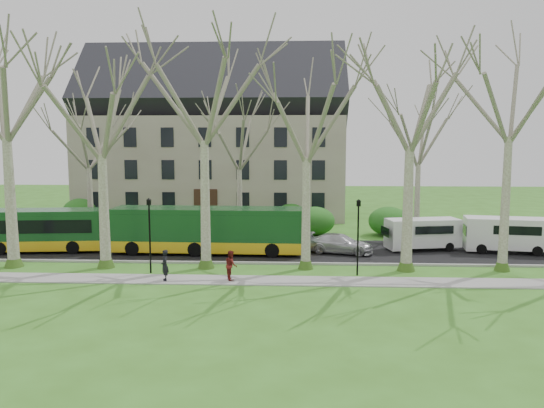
# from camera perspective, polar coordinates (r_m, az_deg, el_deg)

# --- Properties ---
(ground) EXTENTS (120.00, 120.00, 0.00)m
(ground) POSITION_cam_1_polar(r_m,az_deg,el_deg) (31.93, -1.90, -7.10)
(ground) COLOR #3A7120
(ground) RESTS_ON ground
(sidewalk) EXTENTS (70.00, 2.00, 0.06)m
(sidewalk) POSITION_cam_1_polar(r_m,az_deg,el_deg) (29.51, -2.29, -8.21)
(sidewalk) COLOR gray
(sidewalk) RESTS_ON ground
(road) EXTENTS (80.00, 8.00, 0.06)m
(road) POSITION_cam_1_polar(r_m,az_deg,el_deg) (37.27, -1.23, -5.03)
(road) COLOR black
(road) RESTS_ON ground
(curb) EXTENTS (80.00, 0.25, 0.14)m
(curb) POSITION_cam_1_polar(r_m,az_deg,el_deg) (33.36, -1.70, -6.37)
(curb) COLOR #A5A39E
(curb) RESTS_ON ground
(building) EXTENTS (26.50, 12.20, 16.00)m
(building) POSITION_cam_1_polar(r_m,az_deg,el_deg) (55.54, -6.18, 7.18)
(building) COLOR gray
(building) RESTS_ON ground
(tree_row_verge) EXTENTS (49.00, 7.00, 14.00)m
(tree_row_verge) POSITION_cam_1_polar(r_m,az_deg,el_deg) (31.30, -1.91, 5.57)
(tree_row_verge) COLOR gray
(tree_row_verge) RESTS_ON ground
(tree_row_far) EXTENTS (33.00, 7.00, 12.00)m
(tree_row_far) POSITION_cam_1_polar(r_m,az_deg,el_deg) (42.10, -2.56, 4.53)
(tree_row_far) COLOR gray
(tree_row_far) RESTS_ON ground
(lamp_row) EXTENTS (36.22, 0.22, 4.30)m
(lamp_row) POSITION_cam_1_polar(r_m,az_deg,el_deg) (30.42, -2.07, -2.84)
(lamp_row) COLOR black
(lamp_row) RESTS_ON ground
(hedges) EXTENTS (30.60, 8.60, 2.00)m
(hedges) POSITION_cam_1_polar(r_m,az_deg,el_deg) (45.94, -6.33, -1.58)
(hedges) COLOR #2C5C1A
(hedges) RESTS_ON ground
(bus_lead) EXTENTS (12.17, 3.85, 2.99)m
(bus_lead) POSITION_cam_1_polar(r_m,az_deg,el_deg) (40.67, -25.88, -2.53)
(bus_lead) COLOR #13431B
(bus_lead) RESTS_ON road
(bus_follow) EXTENTS (12.86, 2.94, 3.20)m
(bus_follow) POSITION_cam_1_polar(r_m,az_deg,el_deg) (36.37, -6.93, -2.76)
(bus_follow) COLOR #13431B
(bus_follow) RESTS_ON road
(sedan) EXTENTS (4.80, 2.90, 1.30)m
(sedan) POSITION_cam_1_polar(r_m,az_deg,el_deg) (36.48, 7.34, -4.25)
(sedan) COLOR silver
(sedan) RESTS_ON road
(van_a) EXTENTS (5.28, 2.77, 2.19)m
(van_a) POSITION_cam_1_polar(r_m,az_deg,el_deg) (38.64, 15.88, -3.16)
(van_a) COLOR silver
(van_a) RESTS_ON road
(van_b) EXTENTS (5.71, 2.81, 2.39)m
(van_b) POSITION_cam_1_polar(r_m,az_deg,el_deg) (39.71, 23.92, -3.08)
(van_b) COLOR silver
(van_b) RESTS_ON road
(pedestrian_a) EXTENTS (0.61, 0.73, 1.70)m
(pedestrian_a) POSITION_cam_1_polar(r_m,az_deg,el_deg) (29.74, -11.46, -6.47)
(pedestrian_a) COLOR black
(pedestrian_a) RESTS_ON sidewalk
(pedestrian_b) EXTENTS (0.83, 0.94, 1.63)m
(pedestrian_b) POSITION_cam_1_polar(r_m,az_deg,el_deg) (29.43, -4.43, -6.57)
(pedestrian_b) COLOR maroon
(pedestrian_b) RESTS_ON sidewalk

